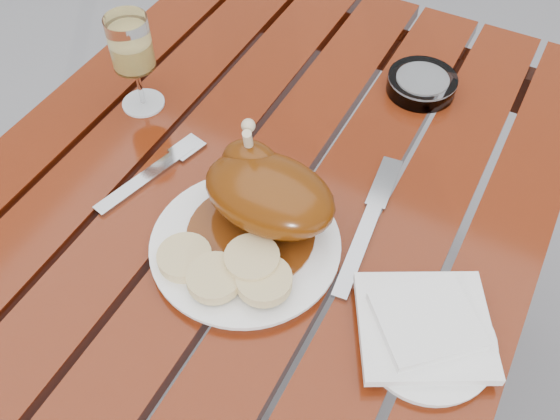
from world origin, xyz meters
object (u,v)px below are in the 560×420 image
object	(u,v)px
table	(249,336)
wine_glass	(135,64)
dinner_plate	(246,246)
ashtray	(422,84)
side_plate	(428,342)

from	to	relation	value
table	wine_glass	distance (m)	0.53
dinner_plate	wine_glass	distance (m)	0.35
ashtray	table	bearing A→B (deg)	-110.90
table	side_plate	size ratio (longest dim) A/B	7.42
dinner_plate	ashtray	world-z (taller)	ashtray
table	dinner_plate	bearing A→B (deg)	-51.15
dinner_plate	ashtray	bearing A→B (deg)	77.15
table	dinner_plate	xyz separation A→B (m)	(0.04, -0.05, 0.38)
side_plate	ashtray	size ratio (longest dim) A/B	1.42
table	ashtray	distance (m)	0.55
dinner_plate	table	bearing A→B (deg)	128.85
wine_glass	table	bearing A→B (deg)	-25.88
table	side_plate	bearing A→B (deg)	-13.55
table	side_plate	world-z (taller)	side_plate
dinner_plate	side_plate	xyz separation A→B (m)	(0.26, -0.02, -0.00)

